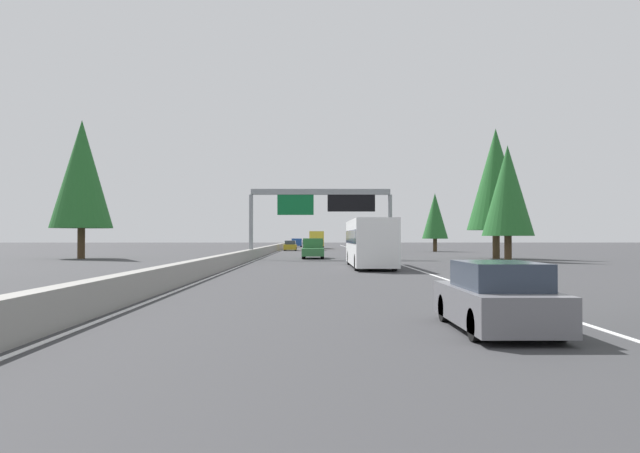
{
  "coord_description": "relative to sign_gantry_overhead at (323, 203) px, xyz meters",
  "views": [
    {
      "loc": [
        -2.42,
        -5.37,
        1.99
      ],
      "look_at": [
        61.22,
        -5.87,
        3.06
      ],
      "focal_mm": 34.96,
      "sensor_mm": 36.0,
      "label": 1
    }
  ],
  "objects": [
    {
      "name": "conifer_right_near",
      "position": [
        -4.59,
        -15.01,
        0.78
      ],
      "size": [
        4.17,
        4.17,
        9.47
      ],
      "color": "#4C3823",
      "rests_on": "ground"
    },
    {
      "name": "sign_gantry_overhead",
      "position": [
        0.0,
        0.0,
        0.0
      ],
      "size": [
        0.5,
        12.68,
        6.24
      ],
      "color": "gray",
      "rests_on": "ground"
    },
    {
      "name": "shoulder_stripe_right",
      "position": [
        17.43,
        -5.48,
        -4.96
      ],
      "size": [
        160.0,
        0.16,
        0.01
      ],
      "primitive_type": "cube",
      "color": "silver",
      "rests_on": "ground"
    },
    {
      "name": "sedan_mid_left",
      "position": [
        38.59,
        0.59,
        -4.28
      ],
      "size": [
        4.4,
        1.8,
        1.47
      ],
      "color": "red",
      "rests_on": "ground"
    },
    {
      "name": "ground_plane",
      "position": [
        7.43,
        6.04,
        -4.96
      ],
      "size": [
        320.0,
        320.0,
        0.0
      ],
      "primitive_type": "plane",
      "color": "#38383A"
    },
    {
      "name": "pickup_near_right",
      "position": [
        3.12,
        0.86,
        -4.05
      ],
      "size": [
        5.6,
        2.0,
        1.86
      ],
      "color": "#2D6B38",
      "rests_on": "ground"
    },
    {
      "name": "conifer_right_mid",
      "position": [
        1.81,
        -15.91,
        2.31
      ],
      "size": [
        5.26,
        5.26,
        11.97
      ],
      "color": "#4C3823",
      "rests_on": "ground"
    },
    {
      "name": "conifer_left_near",
      "position": [
        2.3,
        22.15,
        2.81
      ],
      "size": [
        5.63,
        5.63,
        12.78
      ],
      "color": "#4C3823",
      "rests_on": "ground"
    },
    {
      "name": "shoulder_stripe_median",
      "position": [
        17.43,
        5.79,
        -4.96
      ],
      "size": [
        160.0,
        0.16,
        0.01
      ],
      "primitive_type": "cube",
      "color": "silver",
      "rests_on": "ground"
    },
    {
      "name": "conifer_right_far",
      "position": [
        29.93,
        -15.74,
        -0.11
      ],
      "size": [
        3.52,
        3.52,
        8.0
      ],
      "color": "#4C3823",
      "rests_on": "ground"
    },
    {
      "name": "bus_mid_right",
      "position": [
        -14.27,
        -2.91,
        -3.25
      ],
      "size": [
        11.5,
        2.55,
        3.1
      ],
      "color": "white",
      "rests_on": "ground"
    },
    {
      "name": "minivan_far_left",
      "position": [
        69.57,
        4.31,
        -4.01
      ],
      "size": [
        5.0,
        1.95,
        1.69
      ],
      "color": "#1E4793",
      "rests_on": "ground"
    },
    {
      "name": "sedan_mid_center",
      "position": [
        36.03,
        4.29,
        -4.28
      ],
      "size": [
        4.4,
        1.8,
        1.47
      ],
      "color": "#AD931E",
      "rests_on": "ground"
    },
    {
      "name": "sedan_distant_a",
      "position": [
        -41.79,
        -3.19,
        -4.28
      ],
      "size": [
        4.4,
        1.8,
        1.47
      ],
      "color": "slate",
      "rests_on": "ground"
    },
    {
      "name": "box_truck_far_right",
      "position": [
        51.36,
        0.41,
        -3.35
      ],
      "size": [
        8.5,
        2.4,
        2.95
      ],
      "color": "gold",
      "rests_on": "ground"
    },
    {
      "name": "median_barrier",
      "position": [
        27.43,
        6.34,
        -4.51
      ],
      "size": [
        180.0,
        0.56,
        0.9
      ],
      "primitive_type": "cube",
      "color": "gray",
      "rests_on": "ground"
    }
  ]
}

